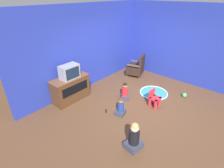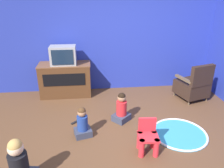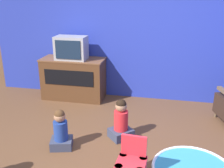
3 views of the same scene
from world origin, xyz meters
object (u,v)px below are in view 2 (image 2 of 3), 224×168
child_watching_center (19,166)px  child_watching_right (121,109)px  tv_cabinet (66,79)px  child_watching_left (82,124)px  yellow_kid_chair (148,139)px  television (63,55)px  black_armchair (193,86)px  remote_control (75,123)px

child_watching_center → child_watching_right: 2.05m
tv_cabinet → child_watching_left: tv_cabinet is taller
yellow_kid_chair → child_watching_center: size_ratio=0.76×
television → child_watching_center: bearing=-97.4°
child_watching_right → yellow_kid_chair: bearing=-116.1°
child_watching_center → black_armchair: bearing=40.6°
television → child_watching_left: 1.87m
tv_cabinet → child_watching_center: bearing=-97.3°
yellow_kid_chair → child_watching_left: child_watching_left is taller
tv_cabinet → child_watching_right: tv_cabinet is taller
black_armchair → remote_control: (-2.67, -0.75, -0.33)m
black_armchair → child_watching_left: black_armchair is taller
child_watching_center → tv_cabinet: bearing=90.1°
child_watching_left → yellow_kid_chair: bearing=-41.1°
remote_control → child_watching_left: bearing=-110.3°
yellow_kid_chair → remote_control: size_ratio=3.82×
child_watching_left → black_armchair: bearing=10.4°
child_watching_center → remote_control: 1.54m
child_watching_left → child_watching_right: child_watching_right is taller
child_watching_center → television: bearing=90.0°
tv_cabinet → remote_control: bearing=-78.9°
yellow_kid_chair → remote_control: yellow_kid_chair is taller
child_watching_left → child_watching_center: 1.25m
black_armchair → child_watching_center: (-3.26, -2.13, -0.03)m
remote_control → black_armchair: bearing=-27.4°
television → child_watching_center: size_ratio=0.81×
yellow_kid_chair → child_watching_left: bearing=157.1°
tv_cabinet → child_watching_left: 1.76m
television → child_watching_right: size_ratio=0.97×
child_watching_center → remote_control: (0.60, 1.39, -0.29)m
black_armchair → remote_control: size_ratio=6.35×
television → remote_control: bearing=-78.5°
child_watching_left → child_watching_center: (-0.77, -0.98, 0.06)m
child_watching_center → child_watching_right: (1.50, 1.39, -0.05)m
child_watching_right → remote_control: (-0.91, -0.00, -0.25)m
television → yellow_kid_chair: (1.44, -2.16, -0.78)m
tv_cabinet → black_armchair: bearing=-10.6°
tv_cabinet → child_watching_center: size_ratio=1.70×
child_watching_right → remote_control: 0.94m
tv_cabinet → remote_control: 1.38m
tv_cabinet → child_watching_right: (1.16, -1.29, -0.15)m
yellow_kid_chair → child_watching_center: 1.84m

